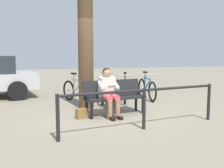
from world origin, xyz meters
TOP-DOWN VIEW (x-y plane):
  - ground_plane at (0.00, 0.00)m, footprint 40.00×40.00m
  - bench at (-0.12, 0.06)m, footprint 1.66×0.74m
  - person_reading at (0.09, 0.26)m, footprint 0.53×0.81m
  - handbag at (0.76, 0.29)m, footprint 0.33×0.25m
  - tree_trunk at (0.42, -0.88)m, footprint 0.43×0.43m
  - litter_bin at (-0.23, -0.60)m, footprint 0.35×0.35m
  - bicycle_silver at (-1.83, -1.69)m, footprint 0.48×1.68m
  - bicycle_black at (-1.00, -1.57)m, footprint 0.67×1.61m
  - bicycle_purple at (-0.30, -1.70)m, footprint 0.63×1.62m
  - bicycle_blue at (0.53, -1.80)m, footprint 0.77×1.56m
  - railing_fence at (-0.30, 1.53)m, footprint 3.59×0.59m

SIDE VIEW (x-z plane):
  - ground_plane at x=0.00m, z-range 0.00..0.00m
  - handbag at x=0.76m, z-range 0.00..0.24m
  - bicycle_silver at x=-1.83m, z-range -0.11..0.83m
  - bicycle_black at x=-1.00m, z-range -0.11..0.83m
  - bicycle_purple at x=-0.30m, z-range -0.11..0.83m
  - bicycle_blue at x=0.53m, z-range -0.11..0.83m
  - litter_bin at x=-0.23m, z-range 0.00..0.88m
  - bench at x=-0.12m, z-range 0.07..0.94m
  - railing_fence at x=-0.30m, z-range 0.18..1.03m
  - person_reading at x=0.09m, z-range 0.06..1.27m
  - tree_trunk at x=0.42m, z-range 0.00..3.70m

